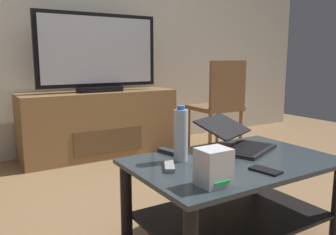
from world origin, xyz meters
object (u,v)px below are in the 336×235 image
Objects in this scene: coffee_table at (233,187)px; dining_chair at (220,102)px; laptop at (237,139)px; cell_phone at (265,170)px; tv_remote at (170,152)px; television at (99,54)px; water_bottle_near at (181,135)px; media_cabinet at (100,123)px; soundbar_remote at (169,166)px; router_box at (214,167)px.

coffee_table is 1.76m from dining_chair.
cell_phone is at bearing -114.18° from laptop.
dining_chair is at bearing 53.55° from laptop.
television is at bearing 69.82° from tv_remote.
water_bottle_near is (-0.23, 0.13, 0.28)m from coffee_table.
media_cabinet is at bearing 81.88° from water_bottle_near.
water_bottle_near is at bearing -98.12° from media_cabinet.
cell_phone is (-1.07, -1.59, -0.07)m from dining_chair.
water_bottle_near is at bearing 61.29° from soundbar_remote.
soundbar_remote reaches higher than coffee_table.
television is at bearing 89.17° from coffee_table.
coffee_table is 0.38m from water_bottle_near.
television reaches higher than router_box.
router_box is at bearing -102.20° from water_bottle_near.
soundbar_remote is (-0.37, -1.89, -0.53)m from television.
dining_chair reaches higher than soundbar_remote.
tv_remote and soundbar_remote have the same top height.
cell_phone is 0.44m from soundbar_remote.
coffee_table is at bearing -62.97° from tv_remote.
television is 2.23m from cell_phone.
dining_chair reaches higher than cell_phone.
television reaches higher than laptop.
water_bottle_near is at bearing 151.26° from coffee_table.
soundbar_remote is (-0.37, -1.91, 0.15)m from media_cabinet.
laptop is 2.92× the size of soundbar_remote.
coffee_table is at bearing -137.21° from laptop.
tv_remote is at bearing 86.42° from soundbar_remote.
router_box is (-0.34, -2.19, 0.21)m from media_cabinet.
television is 1.79m from tv_remote.
coffee_table is 1.09× the size of dining_chair.
dining_chair is 2.11m from router_box.
water_bottle_near is at bearing -177.08° from laptop.
coffee_table is 6.42× the size of tv_remote.
dining_chair is (1.04, -0.59, 0.21)m from media_cabinet.
soundbar_remote is (-0.13, -0.20, 0.00)m from tv_remote.
coffee_table is at bearing 35.34° from router_box.
water_bottle_near reaches higher than soundbar_remote.
water_bottle_near is (-0.26, -1.84, 0.27)m from media_cabinet.
media_cabinet is at bearing 89.18° from coffee_table.
media_cabinet is 1.84m from laptop.
dining_chair is at bearing -29.66° from media_cabinet.
laptop is 3.06× the size of router_box.
laptop is 1.68× the size of water_bottle_near.
laptop is at bearing 39.34° from soundbar_remote.
television reaches higher than water_bottle_near.
cell_phone is (0.31, 0.01, -0.07)m from router_box.
media_cabinet is 1.88m from water_bottle_near.
cell_phone is (0.23, -0.34, -0.13)m from water_bottle_near.
router_box is at bearing -98.78° from media_cabinet.
water_bottle_near is at bearing 77.80° from router_box.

